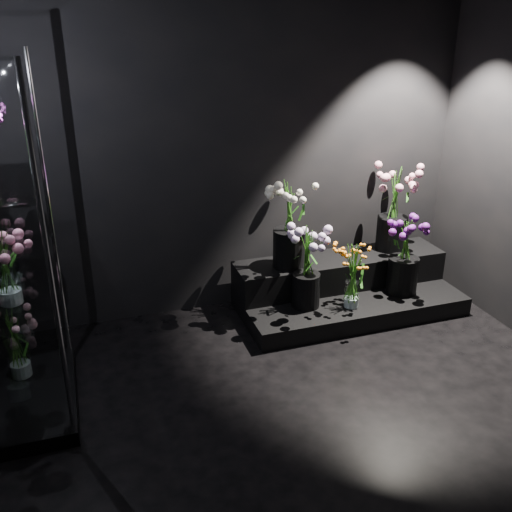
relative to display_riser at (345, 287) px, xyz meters
name	(u,v)px	position (x,y,z in m)	size (l,w,h in m)	color
floor	(330,451)	(-0.90, -1.63, -0.17)	(4.00, 4.00, 0.00)	black
wall_back	(231,145)	(-0.90, 0.37, 1.23)	(4.00, 4.00, 0.00)	black
display_riser	(345,287)	(0.00, 0.00, 0.00)	(1.87, 0.83, 0.42)	black
display_case	(0,251)	(-2.58, -0.63, 0.92)	(0.60, 0.99, 2.18)	black
bouquet_orange_bells	(353,276)	(-0.10, -0.31, 0.26)	(0.33, 0.33, 0.53)	white
bouquet_lilac	(307,261)	(-0.44, -0.17, 0.39)	(0.39, 0.39, 0.68)	black
bouquet_purple	(405,252)	(0.44, -0.19, 0.35)	(0.40, 0.40, 0.66)	black
bouquet_cream_roses	(290,218)	(-0.50, 0.07, 0.67)	(0.52, 0.52, 0.74)	black
bouquet_pink_roses	(394,204)	(0.51, 0.14, 0.66)	(0.51, 0.51, 0.74)	black
bouquet_case_pink	(5,265)	(-2.54, -0.83, 0.92)	(0.31, 0.31, 0.45)	white
bouquet_case_base_pink	(16,342)	(-2.62, -0.40, 0.19)	(0.38, 0.38, 0.50)	white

